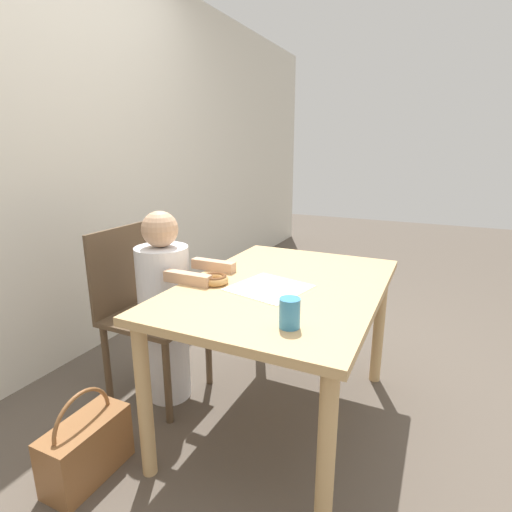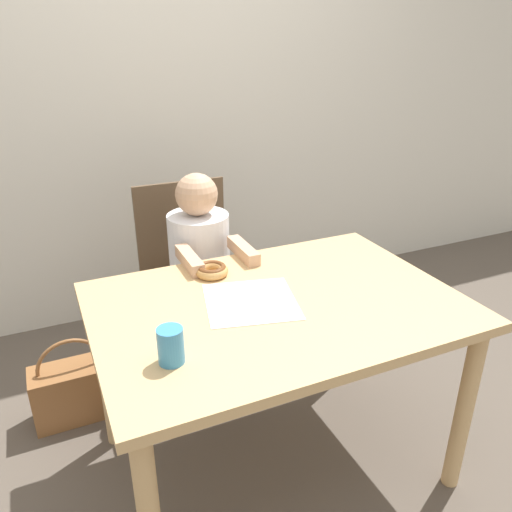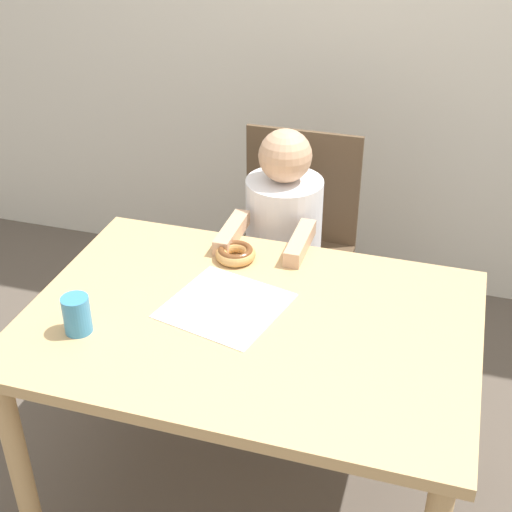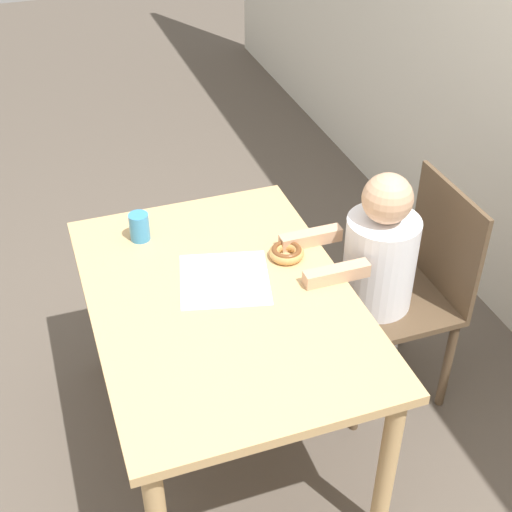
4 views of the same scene
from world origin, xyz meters
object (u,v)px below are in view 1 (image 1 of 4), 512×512
object	(u,v)px
chair	(146,309)
cup	(290,313)
donut	(215,279)
child_figure	(166,309)
handbag	(86,447)

from	to	relation	value
chair	cup	world-z (taller)	chair
donut	child_figure	bearing A→B (deg)	79.44
handbag	chair	bearing A→B (deg)	15.65
chair	cup	size ratio (longest dim) A/B	8.64
donut	cup	xyz separation A→B (m)	(-0.28, -0.46, 0.03)
donut	handbag	size ratio (longest dim) A/B	0.32
donut	cup	size ratio (longest dim) A/B	1.18
child_figure	donut	xyz separation A→B (m)	(-0.06, -0.34, 0.23)
handbag	cup	world-z (taller)	cup
donut	handbag	distance (m)	0.86
chair	child_figure	size ratio (longest dim) A/B	0.90
child_figure	handbag	xyz separation A→B (m)	(-0.60, -0.04, -0.37)
handbag	cup	bearing A→B (deg)	-71.71
cup	chair	bearing A→B (deg)	69.71
handbag	cup	distance (m)	1.02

